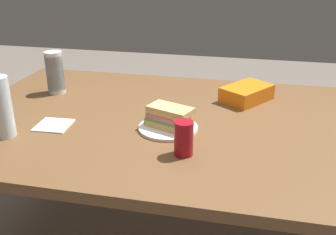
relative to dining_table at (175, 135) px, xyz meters
The scene contains 8 objects.
dining_table is the anchor object (origin of this frame).
paper_plate 0.13m from the dining_table, 95.11° to the right, with size 0.23×0.23×0.01m, color white.
sandwich 0.16m from the dining_table, 92.74° to the right, with size 0.20×0.15×0.08m.
soda_can_red 0.33m from the dining_table, 73.21° to the right, with size 0.07×0.07×0.12m, color maroon.
chip_bag 0.42m from the dining_table, 46.02° to the left, with size 0.23×0.15×0.07m, color orange.
water_bottle_tall 0.69m from the dining_table, 154.20° to the right, with size 0.08×0.08×0.25m.
plastic_cup_stack 0.69m from the dining_table, 162.21° to the left, with size 0.08×0.08×0.20m.
paper_napkin 0.50m from the dining_table, 160.03° to the right, with size 0.13×0.13×0.01m, color white.
Camera 1 is at (0.29, -1.45, 1.40)m, focal length 41.80 mm.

